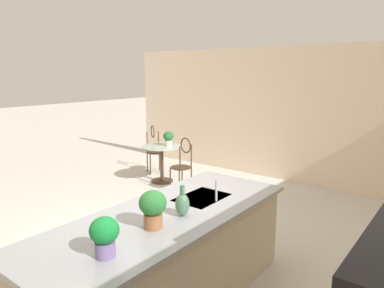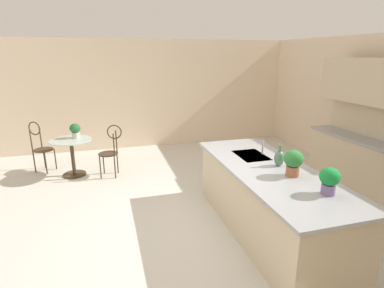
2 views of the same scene
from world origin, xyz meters
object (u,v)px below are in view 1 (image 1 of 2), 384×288
(chair_by_island, at_px, (183,162))
(potted_plant_counter_far, at_px, (105,234))
(chair_near_window, at_px, (154,147))
(vase_on_counter, at_px, (182,204))
(bistro_table, at_px, (162,160))
(potted_plant_counter_near, at_px, (153,207))
(potted_plant_on_table, at_px, (168,138))

(chair_by_island, relative_size, potted_plant_counter_far, 3.53)
(chair_near_window, height_order, potted_plant_counter_far, potted_plant_counter_far)
(potted_plant_counter_far, relative_size, vase_on_counter, 1.03)
(chair_by_island, bearing_deg, vase_on_counter, 39.25)
(chair_by_island, height_order, potted_plant_counter_far, potted_plant_counter_far)
(bistro_table, relative_size, potted_plant_counter_near, 2.47)
(bistro_table, relative_size, vase_on_counter, 2.78)
(potted_plant_counter_near, height_order, vase_on_counter, potted_plant_counter_near)
(potted_plant_counter_far, xyz_separation_m, vase_on_counter, (-0.90, -0.04, -0.06))
(potted_plant_on_table, bearing_deg, chair_near_window, -114.78)
(vase_on_counter, bearing_deg, potted_plant_counter_near, -4.47)
(bistro_table, xyz_separation_m, chair_near_window, (-0.44, -0.64, 0.13))
(chair_near_window, bearing_deg, bistro_table, 55.22)
(chair_by_island, bearing_deg, potted_plant_counter_far, 31.67)
(vase_on_counter, bearing_deg, bistro_table, -134.73)
(potted_plant_on_table, distance_m, vase_on_counter, 4.02)
(chair_near_window, relative_size, vase_on_counter, 3.62)
(chair_by_island, bearing_deg, potted_plant_on_table, -118.08)
(chair_near_window, relative_size, potted_plant_counter_far, 3.53)
(potted_plant_on_table, relative_size, potted_plant_counter_far, 0.99)
(chair_near_window, xyz_separation_m, vase_on_counter, (3.26, 3.48, 0.46))
(potted_plant_on_table, bearing_deg, potted_plant_counter_far, 36.14)
(chair_by_island, xyz_separation_m, potted_plant_counter_near, (2.93, 2.08, 0.53))
(potted_plant_on_table, bearing_deg, vase_on_counter, 43.28)
(chair_by_island, relative_size, potted_plant_counter_near, 3.21)
(chair_near_window, distance_m, potted_plant_counter_far, 5.48)
(bistro_table, height_order, potted_plant_counter_near, potted_plant_counter_near)
(chair_near_window, distance_m, potted_plant_on_table, 0.87)
(chair_near_window, bearing_deg, chair_by_island, 63.64)
(potted_plant_counter_near, bearing_deg, potted_plant_counter_far, 6.86)
(potted_plant_counter_near, distance_m, vase_on_counter, 0.36)
(chair_near_window, xyz_separation_m, potted_plant_counter_far, (4.16, 3.52, 0.52))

